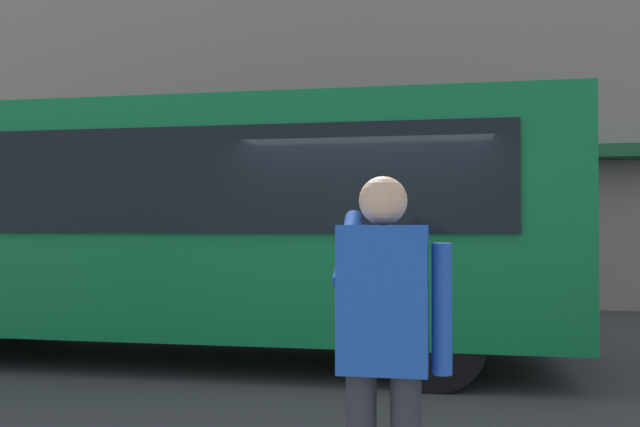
# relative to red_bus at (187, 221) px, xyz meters

# --- Properties ---
(ground_plane) EXTENTS (60.00, 60.00, 0.00)m
(ground_plane) POSITION_rel_red_bus_xyz_m (-2.34, 0.53, -1.68)
(ground_plane) COLOR #38383A
(building_facade_far) EXTENTS (28.00, 1.55, 12.00)m
(building_facade_far) POSITION_rel_red_bus_xyz_m (-2.35, -6.27, 4.30)
(building_facade_far) COLOR gray
(building_facade_far) RESTS_ON ground_plane
(red_bus) EXTENTS (9.05, 2.54, 3.08)m
(red_bus) POSITION_rel_red_bus_xyz_m (0.00, 0.00, 0.00)
(red_bus) COLOR #0F7238
(red_bus) RESTS_ON ground_plane
(pedestrian_photographer) EXTENTS (0.53, 0.52, 1.70)m
(pedestrian_photographer) POSITION_rel_red_bus_xyz_m (-2.84, 4.81, -0.54)
(pedestrian_photographer) COLOR #2D2D33
(pedestrian_photographer) RESTS_ON sidewalk_curb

